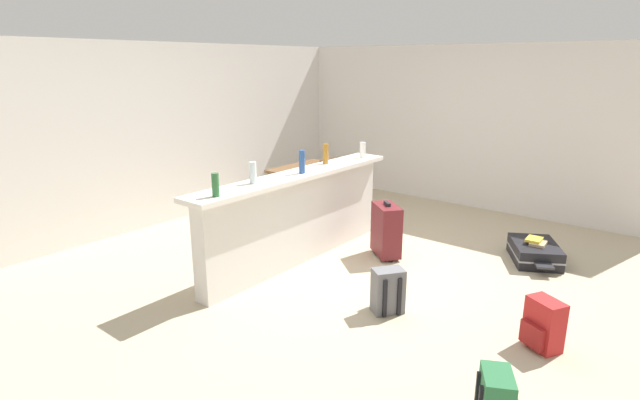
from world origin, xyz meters
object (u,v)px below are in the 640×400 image
at_px(bottle_white, 363,150).
at_px(backpack_red, 543,325).
at_px(bottle_green, 215,185).
at_px(book_stack, 536,241).
at_px(bottle_clear, 253,173).
at_px(dining_chair_near_partition, 335,188).
at_px(bottle_blue, 302,162).
at_px(backpack_grey, 388,291).
at_px(suitcase_upright_maroon, 386,230).
at_px(suitcase_flat_black, 535,252).
at_px(bottle_amber, 326,154).
at_px(dining_table, 310,174).

xyz_separation_m(bottle_white, backpack_red, (-1.35, -2.68, -0.94)).
xyz_separation_m(bottle_green, book_stack, (2.89, -2.09, -0.90)).
height_order(bottle_clear, bottle_white, bottle_clear).
bearing_deg(dining_chair_near_partition, bottle_clear, -166.78).
distance_m(bottle_blue, bottle_white, 1.18).
height_order(bottle_green, bottle_blue, bottle_blue).
height_order(backpack_grey, suitcase_upright_maroon, suitcase_upright_maroon).
height_order(bottle_clear, suitcase_flat_black, bottle_clear).
distance_m(bottle_clear, backpack_grey, 1.77).
bearing_deg(dining_chair_near_partition, bottle_amber, -150.83).
xyz_separation_m(dining_chair_near_partition, backpack_red, (-1.51, -3.24, -0.31)).
relative_size(bottle_white, backpack_red, 0.48).
height_order(bottle_blue, suitcase_flat_black, bottle_blue).
bearing_deg(dining_table, backpack_grey, -126.66).
bearing_deg(book_stack, bottle_white, 102.59).
distance_m(backpack_grey, suitcase_upright_maroon, 1.37).
height_order(bottle_amber, dining_chair_near_partition, bottle_amber).
height_order(dining_table, dining_chair_near_partition, dining_chair_near_partition).
relative_size(dining_table, suitcase_upright_maroon, 1.64).
bearing_deg(suitcase_upright_maroon, backpack_grey, -147.84).
relative_size(bottle_blue, bottle_white, 1.28).
bearing_deg(book_stack, bottle_green, 144.15).
bearing_deg(suitcase_upright_maroon, bottle_blue, 137.01).
bearing_deg(bottle_green, book_stack, -35.85).
distance_m(bottle_clear, dining_table, 2.34).
distance_m(dining_chair_near_partition, suitcase_upright_maroon, 1.38).
height_order(bottle_amber, backpack_red, bottle_amber).
bearing_deg(backpack_red, bottle_white, 63.24).
distance_m(bottle_amber, book_stack, 2.64).
relative_size(bottle_clear, dining_chair_near_partition, 0.24).
height_order(bottle_green, suitcase_flat_black, bottle_green).
distance_m(bottle_white, backpack_red, 3.15).
bearing_deg(suitcase_flat_black, bottle_clear, 137.12).
bearing_deg(backpack_grey, book_stack, -18.98).
bearing_deg(backpack_red, bottle_blue, 86.32).
relative_size(dining_table, suitcase_flat_black, 1.24).
relative_size(bottle_amber, bottle_white, 1.20).
bearing_deg(suitcase_upright_maroon, bottle_green, 161.75).
xyz_separation_m(backpack_grey, book_stack, (2.08, -0.72, 0.05)).
bearing_deg(backpack_red, bottle_amber, 75.08).
xyz_separation_m(bottle_clear, book_stack, (2.33, -2.19, -0.90)).
bearing_deg(bottle_blue, suitcase_upright_maroon, -42.99).
bearing_deg(bottle_white, backpack_red, -116.76).
relative_size(bottle_blue, backpack_red, 0.62).
relative_size(bottle_clear, dining_table, 0.20).
height_order(suitcase_flat_black, backpack_red, backpack_red).
relative_size(bottle_amber, backpack_red, 0.58).
distance_m(bottle_blue, backpack_grey, 1.76).
xyz_separation_m(bottle_green, backpack_red, (1.07, -2.67, -0.95)).
bearing_deg(bottle_amber, book_stack, -64.36).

